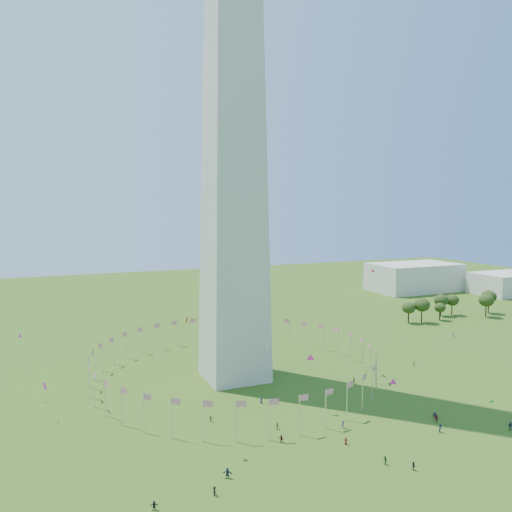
# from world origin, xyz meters

# --- Properties ---
(ground) EXTENTS (600.00, 600.00, 0.00)m
(ground) POSITION_xyz_m (0.00, 0.00, 0.00)
(ground) COLOR #2F4F12
(ground) RESTS_ON ground
(washington_monument) EXTENTS (16.80, 16.80, 169.00)m
(washington_monument) POSITION_xyz_m (0.00, 50.00, 84.50)
(washington_monument) COLOR beige
(washington_monument) RESTS_ON ground
(flag_ring) EXTENTS (80.24, 80.24, 9.00)m
(flag_ring) POSITION_xyz_m (-0.00, 50.00, 4.50)
(flag_ring) COLOR silver
(flag_ring) RESTS_ON ground
(gov_building_east_a) EXTENTS (50.00, 30.00, 16.00)m
(gov_building_east_a) POSITION_xyz_m (150.00, 150.00, 8.00)
(gov_building_east_a) COLOR beige
(gov_building_east_a) RESTS_ON ground
(gov_building_east_b) EXTENTS (35.00, 25.00, 12.00)m
(gov_building_east_b) POSITION_xyz_m (190.00, 120.00, 6.00)
(gov_building_east_b) COLOR beige
(gov_building_east_b) RESTS_ON ground
(crowd) EXTENTS (98.74, 58.32, 1.96)m
(crowd) POSITION_xyz_m (8.99, 1.00, 0.87)
(crowd) COLOR #331848
(crowd) RESTS_ON ground
(kites_aloft) EXTENTS (110.29, 63.17, 32.09)m
(kites_aloft) POSITION_xyz_m (7.70, 23.03, 15.60)
(kites_aloft) COLOR #CC2699
(kites_aloft) RESTS_ON ground
(tree_line_east) EXTENTS (53.39, 15.87, 10.60)m
(tree_line_east) POSITION_xyz_m (116.49, 85.06, 4.91)
(tree_line_east) COLOR #304A18
(tree_line_east) RESTS_ON ground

